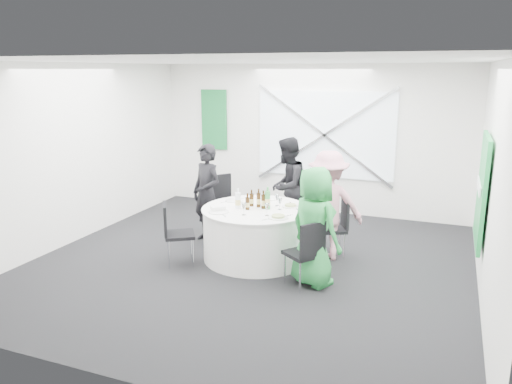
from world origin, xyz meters
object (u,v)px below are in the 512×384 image
at_px(chair_back_right, 337,223).
at_px(chair_front_left, 174,229).
at_px(clear_water_bottle, 238,201).
at_px(chair_back, 295,203).
at_px(chair_back_left, 222,201).
at_px(person_man_back, 287,186).
at_px(person_woman_green, 314,227).
at_px(person_man_back_left, 207,193).
at_px(green_water_bottle, 268,200).
at_px(banquet_table, 256,233).
at_px(person_woman_pink, 328,206).
at_px(chair_front_right, 307,249).

xyz_separation_m(chair_back_right, chair_front_left, (-2.06, -1.16, 0.02)).
bearing_deg(chair_front_left, clear_water_bottle, -87.39).
height_order(chair_back, chair_back_left, chair_back_left).
relative_size(person_man_back, person_woman_green, 1.06).
distance_m(chair_back_left, person_man_back_left, 0.34).
xyz_separation_m(person_woman_green, green_water_bottle, (-0.84, 0.59, 0.12)).
height_order(chair_back, person_man_back_left, person_man_back_left).
relative_size(person_man_back_left, person_man_back, 0.97).
distance_m(banquet_table, person_man_back_left, 1.17).
distance_m(chair_back_left, chair_back_right, 1.95).
bearing_deg(person_woman_pink, chair_front_right, 68.12).
bearing_deg(person_man_back_left, chair_front_left, -65.21).
height_order(chair_back, person_woman_green, person_woman_green).
bearing_deg(chair_back_left, banquet_table, -90.00).
distance_m(person_man_back, clear_water_bottle, 1.39).
relative_size(person_woman_pink, clear_water_bottle, 5.45).
distance_m(chair_back_right, person_woman_green, 1.11).
distance_m(chair_back, green_water_bottle, 1.14).
relative_size(chair_back_left, green_water_bottle, 3.18).
bearing_deg(chair_back_right, banquet_table, -90.00).
xyz_separation_m(person_woman_green, clear_water_bottle, (-1.25, 0.46, 0.10)).
relative_size(chair_back_left, chair_front_right, 1.16).
xyz_separation_m(chair_back_left, person_woman_green, (1.88, -1.25, 0.16)).
xyz_separation_m(chair_front_right, clear_water_bottle, (-1.20, 0.61, 0.36)).
bearing_deg(person_woman_pink, chair_back_right, -160.73).
relative_size(banquet_table, clear_water_bottle, 5.34).
relative_size(chair_back_right, person_man_back_left, 0.55).
bearing_deg(chair_back_right, green_water_bottle, -87.34).
bearing_deg(banquet_table, chair_front_left, -146.83).
bearing_deg(person_man_back_left, chair_front_right, -6.75).
distance_m(chair_front_left, clear_water_bottle, 0.99).
bearing_deg(green_water_bottle, chair_front_left, -149.80).
distance_m(banquet_table, chair_back, 1.16).
bearing_deg(banquet_table, person_man_back, 87.53).
bearing_deg(chair_front_left, chair_back_left, -38.33).
distance_m(chair_front_left, person_woman_pink, 2.22).
distance_m(chair_back_left, clear_water_bottle, 1.05).
relative_size(chair_back, chair_front_right, 1.12).
xyz_separation_m(banquet_table, chair_back, (0.23, 1.12, 0.20)).
distance_m(chair_back_left, person_woman_pink, 1.85).
distance_m(banquet_table, chair_front_left, 1.19).
distance_m(chair_back, person_man_back, 0.32).
relative_size(person_man_back, person_woman_pink, 1.02).
relative_size(chair_back, person_man_back_left, 0.63).
bearing_deg(banquet_table, chair_front_right, -36.42).
bearing_deg(chair_back_left, person_man_back_left, -171.16).
relative_size(chair_front_left, clear_water_bottle, 3.06).
height_order(banquet_table, chair_back_left, chair_back_left).
distance_m(chair_front_right, clear_water_bottle, 1.39).
bearing_deg(person_man_back, person_woman_green, 30.19).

